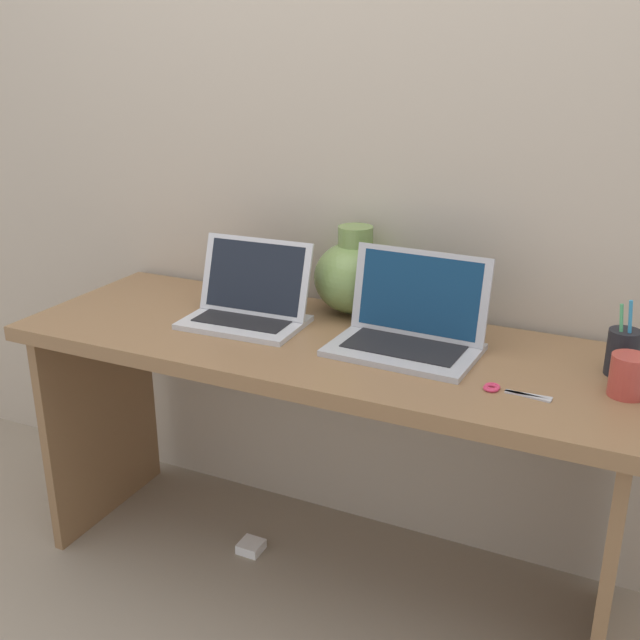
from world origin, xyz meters
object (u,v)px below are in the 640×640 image
power_brick (250,548)px  laptop_right (411,324)px  green_vase (355,276)px  scissors (505,390)px  laptop_left (249,301)px  coffee_mug (630,376)px  pen_cup (623,352)px

power_brick → laptop_right: bearing=6.1°
laptop_right → green_vase: green_vase is taller
scissors → power_brick: 1.03m
laptop_left → green_vase: green_vase is taller
green_vase → coffee_mug: size_ratio=2.09×
pen_cup → scissors: (-0.22, -0.21, -0.05)m
laptop_left → power_brick: laptop_left is taller
laptop_left → power_brick: 0.78m
laptop_right → coffee_mug: laptop_right is taller
green_vase → scissors: green_vase is taller
laptop_right → power_brick: size_ratio=5.20×
coffee_mug → scissors: 0.26m
laptop_left → coffee_mug: size_ratio=2.78×
power_brick → coffee_mug: bearing=-1.0°
green_vase → laptop_right: bearing=-38.7°
scissors → laptop_right: bearing=149.6°
pen_cup → power_brick: bearing=-174.3°
green_vase → pen_cup: green_vase is taller
laptop_right → green_vase: size_ratio=1.48×
scissors → power_brick: size_ratio=2.11×
pen_cup → power_brick: size_ratio=2.64×
green_vase → pen_cup: 0.73m
laptop_right → pen_cup: bearing=5.4°
laptop_left → pen_cup: laptop_left is taller
green_vase → coffee_mug: bearing=-18.5°
laptop_left → pen_cup: bearing=3.4°
pen_cup → green_vase: bearing=169.2°
coffee_mug → scissors: coffee_mug is taller
scissors → power_brick: scissors is taller
laptop_left → green_vase: bearing=40.3°
coffee_mug → laptop_right: bearing=172.7°
coffee_mug → pen_cup: size_ratio=0.64×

